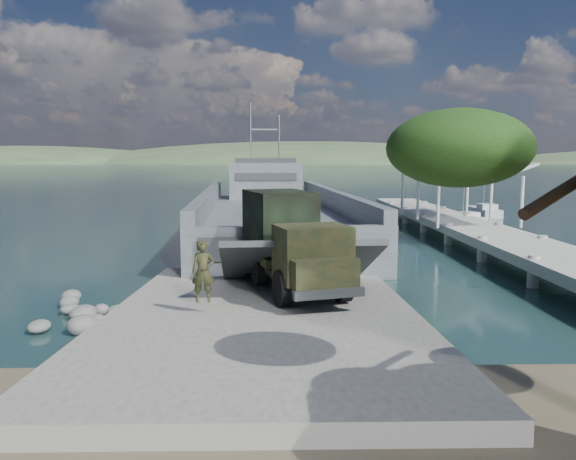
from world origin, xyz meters
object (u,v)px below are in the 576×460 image
Objects in this scene: pier at (460,215)px; sailboat_near at (464,219)px; landing_craft at (272,221)px; sailboat_far at (483,212)px; soldier at (203,283)px; military_truck at (289,240)px.

pier is 10.33m from sailboat_near.
landing_craft is 5.49× the size of sailboat_far.
landing_craft is 6.77× the size of sailboat_near.
pier is 1.14× the size of landing_craft.
sailboat_near is at bearing 19.43° from landing_craft.
sailboat_near reaches higher than pier.
landing_craft is at bearing -147.77° from sailboat_far.
pier is at bearing -115.57° from sailboat_far.
soldier is at bearing -141.12° from sailboat_near.
soldier is 35.21m from sailboat_near.
pier is 22.13× the size of soldier.
sailboat_far is (19.44, 31.93, -1.94)m from military_truck.
soldier is (-1.97, -22.97, 0.57)m from landing_craft.
pier is at bearing 47.36° from soldier.
sailboat_far is (22.28, 35.77, -1.12)m from soldier.
landing_craft reaches higher than pier.
military_truck is 30.51m from sailboat_near.
military_truck is at bearing -121.33° from sailboat_far.
sailboat_far reaches higher than military_truck.
landing_craft is at bearing 78.66° from soldier.
soldier is (-2.83, -3.84, -0.83)m from military_truck.
sailboat_near is at bearing -123.54° from sailboat_far.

